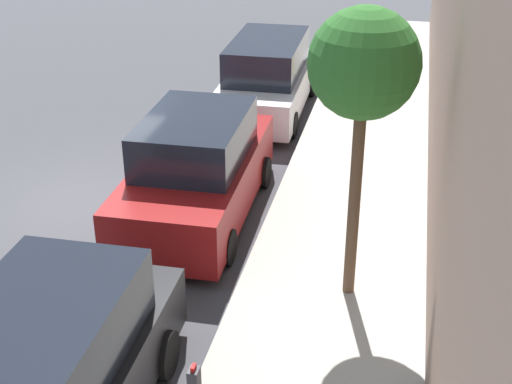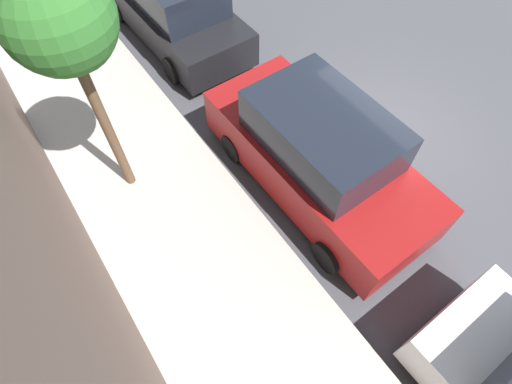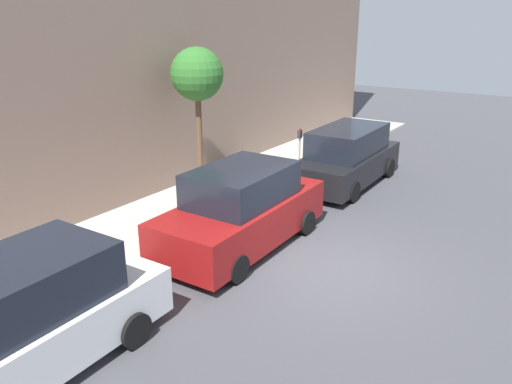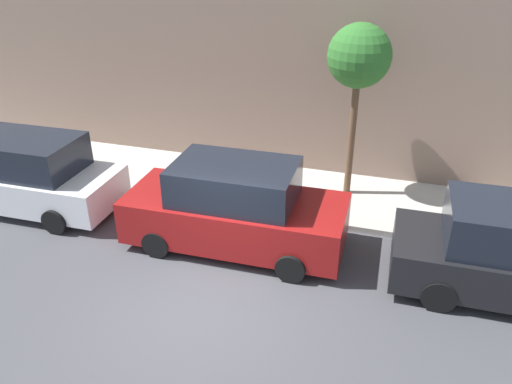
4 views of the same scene
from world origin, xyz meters
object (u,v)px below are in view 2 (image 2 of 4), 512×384
object	(u,v)px
parked_suv_second	(318,154)
street_tree	(58,21)
parking_meter_near	(100,23)
parked_minivan_nearest	(171,4)

from	to	relation	value
parked_suv_second	street_tree	size ratio (longest dim) A/B	1.12
parked_suv_second	parking_meter_near	world-z (taller)	parked_suv_second
parked_suv_second	street_tree	bearing A→B (deg)	-34.49
street_tree	parking_meter_near	bearing A→B (deg)	-108.20
parked_minivan_nearest	parked_suv_second	distance (m)	5.83
parked_minivan_nearest	parking_meter_near	world-z (taller)	parked_minivan_nearest
street_tree	parked_suv_second	bearing A→B (deg)	145.51
parking_meter_near	street_tree	distance (m)	4.80
parked_minivan_nearest	street_tree	bearing A→B (deg)	50.61
parked_minivan_nearest	street_tree	distance (m)	5.59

